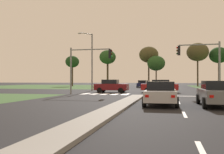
# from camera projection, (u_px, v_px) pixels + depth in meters

# --- Properties ---
(ground_plane) EXTENTS (200.00, 200.00, 0.00)m
(ground_plane) POSITION_uv_depth(u_px,v_px,m) (146.00, 92.00, 31.66)
(ground_plane) COLOR black
(grass_verge_far_left) EXTENTS (35.00, 35.00, 0.01)m
(grass_verge_far_left) POSITION_uv_depth(u_px,v_px,m) (52.00, 86.00, 61.21)
(grass_verge_far_left) COLOR #385B2D
(grass_verge_far_left) RESTS_ON ground
(median_island_near) EXTENTS (1.20, 22.00, 0.14)m
(median_island_near) POSITION_uv_depth(u_px,v_px,m) (115.00, 108.00, 13.14)
(median_island_near) COLOR gray
(median_island_near) RESTS_ON ground
(median_island_far) EXTENTS (1.20, 36.00, 0.14)m
(median_island_far) POSITION_uv_depth(u_px,v_px,m) (156.00, 87.00, 56.03)
(median_island_far) COLOR gray
(median_island_far) RESTS_ON ground
(lane_dash_near) EXTENTS (0.14, 2.00, 0.01)m
(lane_dash_near) POSITION_uv_depth(u_px,v_px,m) (203.00, 153.00, 5.31)
(lane_dash_near) COLOR silver
(lane_dash_near) RESTS_ON ground
(lane_dash_second) EXTENTS (0.14, 2.00, 0.01)m
(lane_dash_second) POSITION_uv_depth(u_px,v_px,m) (184.00, 115.00, 11.15)
(lane_dash_second) COLOR silver
(lane_dash_second) RESTS_ON ground
(lane_dash_third) EXTENTS (0.14, 2.00, 0.01)m
(lane_dash_third) POSITION_uv_depth(u_px,v_px,m) (179.00, 103.00, 17.00)
(lane_dash_third) COLOR silver
(lane_dash_third) RESTS_ON ground
(lane_dash_fourth) EXTENTS (0.14, 2.00, 0.01)m
(lane_dash_fourth) POSITION_uv_depth(u_px,v_px,m) (176.00, 97.00, 22.85)
(lane_dash_fourth) COLOR silver
(lane_dash_fourth) RESTS_ON ground
(stop_bar_near) EXTENTS (6.40, 0.50, 0.01)m
(stop_bar_near) POSITION_uv_depth(u_px,v_px,m) (179.00, 96.00, 23.99)
(stop_bar_near) COLOR silver
(stop_bar_near) RESTS_ON ground
(crosswalk_bar_near) EXTENTS (0.70, 2.80, 0.01)m
(crosswalk_bar_near) POSITION_uv_depth(u_px,v_px,m) (85.00, 94.00, 28.01)
(crosswalk_bar_near) COLOR silver
(crosswalk_bar_near) RESTS_ON ground
(crosswalk_bar_second) EXTENTS (0.70, 2.80, 0.01)m
(crosswalk_bar_second) POSITION_uv_depth(u_px,v_px,m) (95.00, 94.00, 27.76)
(crosswalk_bar_second) COLOR silver
(crosswalk_bar_second) RESTS_ON ground
(crosswalk_bar_third) EXTENTS (0.70, 2.80, 0.01)m
(crosswalk_bar_third) POSITION_uv_depth(u_px,v_px,m) (105.00, 94.00, 27.50)
(crosswalk_bar_third) COLOR silver
(crosswalk_bar_third) RESTS_ON ground
(crosswalk_bar_fourth) EXTENTS (0.70, 2.80, 0.01)m
(crosswalk_bar_fourth) POSITION_uv_depth(u_px,v_px,m) (115.00, 94.00, 27.25)
(crosswalk_bar_fourth) COLOR silver
(crosswalk_bar_fourth) RESTS_ON ground
(crosswalk_bar_fifth) EXTENTS (0.70, 2.80, 0.01)m
(crosswalk_bar_fifth) POSITION_uv_depth(u_px,v_px,m) (125.00, 94.00, 26.99)
(crosswalk_bar_fifth) COLOR silver
(crosswalk_bar_fifth) RESTS_ON ground
(car_grey_near) EXTENTS (2.08, 4.63, 1.53)m
(car_grey_near) POSITION_uv_depth(u_px,v_px,m) (218.00, 93.00, 14.60)
(car_grey_near) COLOR slate
(car_grey_near) RESTS_ON ground
(car_black_second) EXTENTS (1.99, 4.32, 1.46)m
(car_black_second) POSITION_uv_depth(u_px,v_px,m) (145.00, 84.00, 56.45)
(car_black_second) COLOR black
(car_black_second) RESTS_ON ground
(car_red_fourth) EXTENTS (4.55, 2.07, 1.60)m
(car_red_fourth) POSITION_uv_depth(u_px,v_px,m) (160.00, 86.00, 30.70)
(car_red_fourth) COLOR #A31919
(car_red_fourth) RESTS_ON ground
(car_maroon_fifth) EXTENTS (4.16, 2.01, 1.62)m
(car_maroon_fifth) POSITION_uv_depth(u_px,v_px,m) (111.00, 86.00, 30.67)
(car_maroon_fifth) COLOR maroon
(car_maroon_fifth) RESTS_ON ground
(car_silver_sixth) EXTENTS (2.02, 4.59, 1.47)m
(car_silver_sixth) POSITION_uv_depth(u_px,v_px,m) (161.00, 93.00, 15.34)
(car_silver_sixth) COLOR #B7B7BC
(car_silver_sixth) RESTS_ON ground
(car_navy_seventh) EXTENTS (2.00, 4.63, 1.51)m
(car_navy_seventh) POSITION_uv_depth(u_px,v_px,m) (142.00, 84.00, 50.51)
(car_navy_seventh) COLOR #161E47
(car_navy_seventh) RESTS_ON ground
(traffic_signal_near_right) EXTENTS (4.11, 0.32, 5.27)m
(traffic_signal_near_right) POSITION_uv_depth(u_px,v_px,m) (203.00, 59.00, 23.92)
(traffic_signal_near_right) COLOR gray
(traffic_signal_near_right) RESTS_ON ground
(traffic_signal_near_left) EXTENTS (4.75, 0.32, 5.11)m
(traffic_signal_near_left) POSITION_uv_depth(u_px,v_px,m) (87.00, 62.00, 26.56)
(traffic_signal_near_left) COLOR gray
(traffic_signal_near_left) RESTS_ON ground
(street_lamp_second) EXTENTS (1.59, 2.13, 8.31)m
(street_lamp_second) POSITION_uv_depth(u_px,v_px,m) (91.00, 58.00, 35.77)
(street_lamp_second) COLOR gray
(street_lamp_second) RESTS_ON ground
(treeline_near) EXTENTS (3.50, 3.50, 7.73)m
(treeline_near) POSITION_uv_depth(u_px,v_px,m) (72.00, 62.00, 62.82)
(treeline_near) COLOR #423323
(treeline_near) RESTS_ON ground
(treeline_second) EXTENTS (4.28, 4.28, 9.35)m
(treeline_second) POSITION_uv_depth(u_px,v_px,m) (108.00, 57.00, 63.94)
(treeline_second) COLOR #423323
(treeline_second) RESTS_ON ground
(treeline_third) EXTENTS (4.88, 4.88, 10.13)m
(treeline_third) POSITION_uv_depth(u_px,v_px,m) (149.00, 55.00, 62.92)
(treeline_third) COLOR #423323
(treeline_third) RESTS_ON ground
(treeline_fourth) EXTENTS (4.32, 4.32, 7.51)m
(treeline_fourth) POSITION_uv_depth(u_px,v_px,m) (156.00, 63.00, 60.05)
(treeline_fourth) COLOR #423323
(treeline_fourth) RESTS_ON ground
(treeline_fifth) EXTENTS (4.54, 4.54, 9.52)m
(treeline_fifth) POSITION_uv_depth(u_px,v_px,m) (219.00, 55.00, 59.46)
(treeline_fifth) COLOR #423323
(treeline_fifth) RESTS_ON ground
(treeline_sixth) EXTENTS (5.16, 5.16, 10.49)m
(treeline_sixth) POSITION_uv_depth(u_px,v_px,m) (198.00, 52.00, 59.14)
(treeline_sixth) COLOR #423323
(treeline_sixth) RESTS_ON ground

